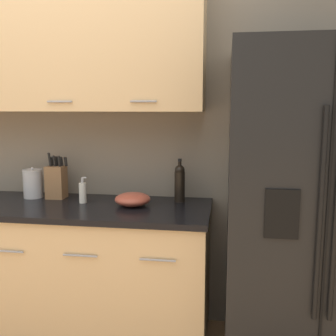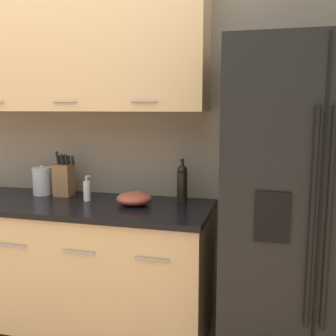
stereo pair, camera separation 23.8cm
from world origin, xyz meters
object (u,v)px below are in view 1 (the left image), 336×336
Objects in this scene: refrigerator at (309,213)px; mixing_bowl at (133,199)px; knife_block at (56,181)px; soap_dispenser at (83,192)px; steel_canister at (33,183)px; wine_bottle at (180,182)px.

refrigerator reaches higher than mixing_bowl.
knife_block reaches higher than soap_dispenser.
soap_dispenser is at bearing -13.71° from steel_canister.
knife_block reaches higher than wine_bottle.
wine_bottle is at bearing 1.54° from steel_canister.
wine_bottle reaches higher than soap_dispenser.
mixing_bowl is (0.73, -0.12, -0.06)m from steel_canister.
knife_block is 0.58m from mixing_bowl.
steel_canister reaches higher than soap_dispenser.
wine_bottle is 1.35× the size of steel_canister.
soap_dispenser is at bearing 174.78° from refrigerator.
soap_dispenser is at bearing -168.78° from wine_bottle.
steel_canister is 0.94× the size of mixing_bowl.
knife_block is at bearing -178.74° from wine_bottle.
soap_dispenser reaches higher than mixing_bowl.
wine_bottle is at bearing 11.22° from soap_dispenser.
knife_block is 1.85× the size of soap_dispenser.
knife_block is at bearing 167.21° from mixing_bowl.
knife_block is 0.17m from steel_canister.
refrigerator is at bearing -5.61° from mixing_bowl.
soap_dispenser is (-1.39, 0.13, 0.05)m from refrigerator.
wine_bottle is at bearing 162.05° from refrigerator.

